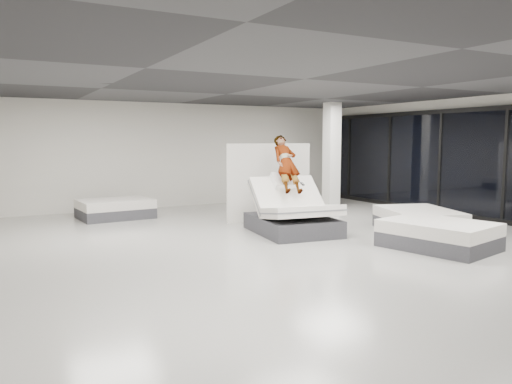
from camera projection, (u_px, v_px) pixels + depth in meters
room at (304, 165)px, 9.41m from camera, size 14.00×14.04×3.20m
hero_bed at (293, 215)px, 11.10m from camera, size 1.83×2.28×1.34m
person at (287, 175)px, 11.32m from camera, size 0.76×1.53×1.28m
remote at (302, 184)px, 11.09m from camera, size 0.07×0.15×0.08m
divider_panel at (269, 183)px, 12.67m from camera, size 2.16×0.52×1.99m
flat_bed_right_far at (418, 221)px, 11.27m from camera, size 1.94×2.23×0.52m
flat_bed_right_near at (438, 235)px, 9.54m from camera, size 1.84×2.20×0.53m
flat_bed_left_far at (115, 209)px, 13.28m from camera, size 1.93×1.51×0.50m
column at (332, 155)px, 15.23m from camera, size 0.40×0.40×3.20m
storefront_glazing at (505, 166)px, 12.19m from camera, size 0.12×13.40×2.92m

